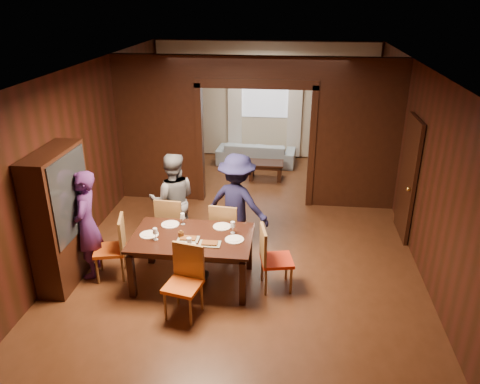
# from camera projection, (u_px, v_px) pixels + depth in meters

# --- Properties ---
(floor) EXTENTS (9.00, 9.00, 0.00)m
(floor) POSITION_uv_depth(u_px,v_px,m) (247.00, 238.00, 8.17)
(floor) COLOR #4D2A15
(floor) RESTS_ON ground
(ceiling) EXTENTS (5.50, 9.00, 0.02)m
(ceiling) POSITION_uv_depth(u_px,v_px,m) (248.00, 69.00, 7.02)
(ceiling) COLOR silver
(ceiling) RESTS_ON room_walls
(room_walls) EXTENTS (5.52, 9.01, 2.90)m
(room_walls) POSITION_uv_depth(u_px,v_px,m) (257.00, 126.00, 9.30)
(room_walls) COLOR black
(room_walls) RESTS_ON floor
(person_purple) EXTENTS (0.51, 0.67, 1.66)m
(person_purple) POSITION_uv_depth(u_px,v_px,m) (87.00, 225.00, 6.85)
(person_purple) COLOR #451E59
(person_purple) RESTS_ON floor
(person_grey) EXTENTS (0.91, 0.78, 1.62)m
(person_grey) POSITION_uv_depth(u_px,v_px,m) (173.00, 200.00, 7.68)
(person_grey) COLOR slate
(person_grey) RESTS_ON floor
(person_navy) EXTENTS (1.23, 0.97, 1.66)m
(person_navy) POSITION_uv_depth(u_px,v_px,m) (237.00, 203.00, 7.52)
(person_navy) COLOR #18183D
(person_navy) RESTS_ON floor
(sofa) EXTENTS (1.96, 0.87, 0.56)m
(sofa) POSITION_uv_depth(u_px,v_px,m) (256.00, 153.00, 11.59)
(sofa) COLOR #9CB6CC
(sofa) RESTS_ON floor
(serving_bowl) EXTENTS (0.31, 0.31, 0.08)m
(serving_bowl) POSITION_uv_depth(u_px,v_px,m) (197.00, 232.00, 6.69)
(serving_bowl) COLOR black
(serving_bowl) RESTS_ON dining_table
(dining_table) EXTENTS (1.72, 1.07, 0.76)m
(dining_table) POSITION_uv_depth(u_px,v_px,m) (193.00, 259.00, 6.81)
(dining_table) COLOR black
(dining_table) RESTS_ON floor
(coffee_table) EXTENTS (0.80, 0.50, 0.40)m
(coffee_table) POSITION_uv_depth(u_px,v_px,m) (266.00, 171.00, 10.69)
(coffee_table) COLOR black
(coffee_table) RESTS_ON floor
(chair_left) EXTENTS (0.53, 0.53, 0.97)m
(chair_left) POSITION_uv_depth(u_px,v_px,m) (110.00, 248.00, 6.90)
(chair_left) COLOR #C14A12
(chair_left) RESTS_ON floor
(chair_right) EXTENTS (0.52, 0.52, 0.97)m
(chair_right) POSITION_uv_depth(u_px,v_px,m) (277.00, 258.00, 6.64)
(chair_right) COLOR red
(chair_right) RESTS_ON floor
(chair_far_l) EXTENTS (0.47, 0.47, 0.97)m
(chair_far_l) POSITION_uv_depth(u_px,v_px,m) (173.00, 223.00, 7.65)
(chair_far_l) COLOR red
(chair_far_l) RESTS_ON floor
(chair_far_r) EXTENTS (0.48, 0.48, 0.97)m
(chair_far_r) POSITION_uv_depth(u_px,v_px,m) (226.00, 229.00, 7.45)
(chair_far_r) COLOR orange
(chair_far_r) RESTS_ON floor
(chair_near) EXTENTS (0.53, 0.53, 0.97)m
(chair_near) POSITION_uv_depth(u_px,v_px,m) (183.00, 284.00, 6.06)
(chair_near) COLOR #DC5814
(chair_near) RESTS_ON floor
(hutch) EXTENTS (0.40, 1.20, 2.00)m
(hutch) POSITION_uv_depth(u_px,v_px,m) (60.00, 218.00, 6.67)
(hutch) COLOR black
(hutch) RESTS_ON floor
(door_right) EXTENTS (0.06, 0.90, 2.10)m
(door_right) POSITION_uv_depth(u_px,v_px,m) (408.00, 179.00, 7.93)
(door_right) COLOR black
(door_right) RESTS_ON floor
(window_far) EXTENTS (1.20, 0.03, 1.30)m
(window_far) POSITION_uv_depth(u_px,v_px,m) (265.00, 91.00, 11.55)
(window_far) COLOR silver
(window_far) RESTS_ON back_wall
(curtain_left) EXTENTS (0.35, 0.06, 2.40)m
(curtain_left) POSITION_uv_depth(u_px,v_px,m) (235.00, 109.00, 11.77)
(curtain_left) COLOR white
(curtain_left) RESTS_ON back_wall
(curtain_right) EXTENTS (0.35, 0.06, 2.40)m
(curtain_right) POSITION_uv_depth(u_px,v_px,m) (295.00, 110.00, 11.61)
(curtain_right) COLOR white
(curtain_right) RESTS_ON back_wall
(plate_left) EXTENTS (0.27, 0.27, 0.01)m
(plate_left) POSITION_uv_depth(u_px,v_px,m) (149.00, 235.00, 6.70)
(plate_left) COLOR white
(plate_left) RESTS_ON dining_table
(plate_far_l) EXTENTS (0.27, 0.27, 0.01)m
(plate_far_l) POSITION_uv_depth(u_px,v_px,m) (170.00, 224.00, 6.99)
(plate_far_l) COLOR white
(plate_far_l) RESTS_ON dining_table
(plate_far_r) EXTENTS (0.27, 0.27, 0.01)m
(plate_far_r) POSITION_uv_depth(u_px,v_px,m) (222.00, 227.00, 6.93)
(plate_far_r) COLOR white
(plate_far_r) RESTS_ON dining_table
(plate_right) EXTENTS (0.27, 0.27, 0.01)m
(plate_right) POSITION_uv_depth(u_px,v_px,m) (234.00, 239.00, 6.57)
(plate_right) COLOR white
(plate_right) RESTS_ON dining_table
(plate_near) EXTENTS (0.27, 0.27, 0.01)m
(plate_near) POSITION_uv_depth(u_px,v_px,m) (187.00, 246.00, 6.39)
(plate_near) COLOR silver
(plate_near) RESTS_ON dining_table
(platter_a) EXTENTS (0.30, 0.20, 0.04)m
(platter_a) POSITION_uv_depth(u_px,v_px,m) (188.00, 239.00, 6.57)
(platter_a) COLOR gray
(platter_a) RESTS_ON dining_table
(platter_b) EXTENTS (0.30, 0.20, 0.04)m
(platter_b) POSITION_uv_depth(u_px,v_px,m) (210.00, 243.00, 6.44)
(platter_b) COLOR gray
(platter_b) RESTS_ON dining_table
(wineglass_left) EXTENTS (0.08, 0.08, 0.18)m
(wineglass_left) POSITION_uv_depth(u_px,v_px,m) (155.00, 234.00, 6.54)
(wineglass_left) COLOR silver
(wineglass_left) RESTS_ON dining_table
(wineglass_far) EXTENTS (0.08, 0.08, 0.18)m
(wineglass_far) POSITION_uv_depth(u_px,v_px,m) (183.00, 219.00, 6.98)
(wineglass_far) COLOR white
(wineglass_far) RESTS_ON dining_table
(wineglass_right) EXTENTS (0.08, 0.08, 0.18)m
(wineglass_right) POSITION_uv_depth(u_px,v_px,m) (233.00, 227.00, 6.72)
(wineglass_right) COLOR white
(wineglass_right) RESTS_ON dining_table
(tumbler) EXTENTS (0.07, 0.07, 0.14)m
(tumbler) POSITION_uv_depth(u_px,v_px,m) (189.00, 243.00, 6.36)
(tumbler) COLOR silver
(tumbler) RESTS_ON dining_table
(condiment_jar) EXTENTS (0.08, 0.08, 0.11)m
(condiment_jar) POSITION_uv_depth(u_px,v_px,m) (181.00, 234.00, 6.61)
(condiment_jar) COLOR #512F12
(condiment_jar) RESTS_ON dining_table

